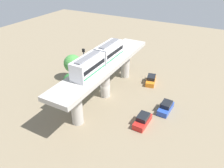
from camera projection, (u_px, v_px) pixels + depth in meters
ground_plane at (105, 96)px, 42.86m from camera, size 120.00×120.00×0.00m
viaduct at (105, 71)px, 40.04m from camera, size 5.20×28.00×7.26m
train at (99, 58)px, 37.01m from camera, size 2.64×13.55×3.24m
parked_car_blue at (166, 107)px, 38.28m from camera, size 2.03×4.29×1.76m
parked_car_red at (143, 120)px, 35.28m from camera, size 1.95×4.26×1.76m
parked_car_orange at (151, 80)px, 46.74m from camera, size 2.66×4.49×1.76m
tree_near_viaduct at (71, 81)px, 41.32m from camera, size 2.84×2.84×4.79m
tree_mid_lot at (91, 71)px, 46.07m from camera, size 2.97×2.97×4.32m
tree_far_corner at (73, 64)px, 46.64m from camera, size 3.93×3.93×5.86m
signal_post at (85, 71)px, 40.25m from camera, size 0.44×0.28×9.86m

